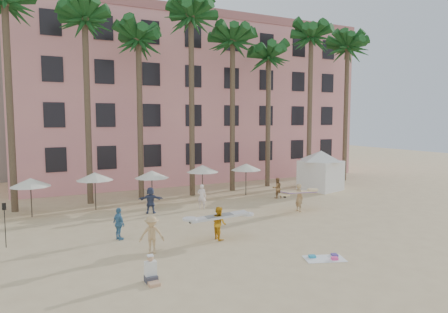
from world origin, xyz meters
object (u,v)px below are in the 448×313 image
object	(u,v)px
cabana	(321,167)
carrier_yellow	(299,196)
pink_hotel	(186,103)
carrier_white	(219,222)

from	to	relation	value
cabana	carrier_yellow	xyz separation A→B (m)	(-6.74, -5.76, -1.01)
pink_hotel	cabana	distance (m)	17.05
carrier_white	carrier_yellow	bearing A→B (deg)	22.83
pink_hotel	carrier_yellow	world-z (taller)	pink_hotel
pink_hotel	cabana	bearing A→B (deg)	-63.75
pink_hotel	cabana	world-z (taller)	pink_hotel
carrier_yellow	carrier_white	bearing A→B (deg)	-157.17
cabana	carrier_white	distance (m)	17.00
pink_hotel	carrier_white	world-z (taller)	pink_hotel
carrier_white	cabana	bearing A→B (deg)	31.96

